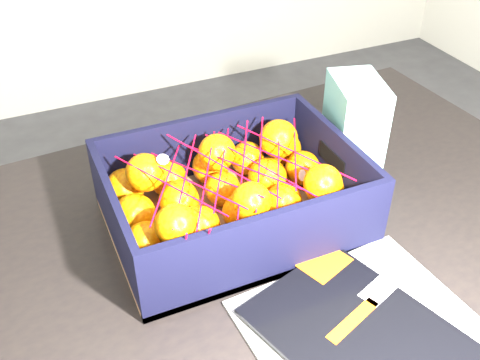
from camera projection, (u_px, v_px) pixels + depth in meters
name	position (u px, v px, depth m)	size (l,w,h in m)	color
ground	(322.00, 336.00, 1.68)	(3.50, 3.50, 0.00)	#3A3A3D
table	(265.00, 267.00, 1.01)	(1.25, 0.87, 0.75)	black
magazine_stack	(365.00, 333.00, 0.76)	(0.33, 0.33, 0.02)	silver
produce_crate	(233.00, 203.00, 0.94)	(0.41, 0.31, 0.13)	brown
clementine_heap	(231.00, 195.00, 0.93)	(0.39, 0.29, 0.12)	orange
mesh_net	(231.00, 171.00, 0.89)	(0.34, 0.27, 0.09)	red
retail_carton	(353.00, 128.00, 1.03)	(0.08, 0.13, 0.19)	white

